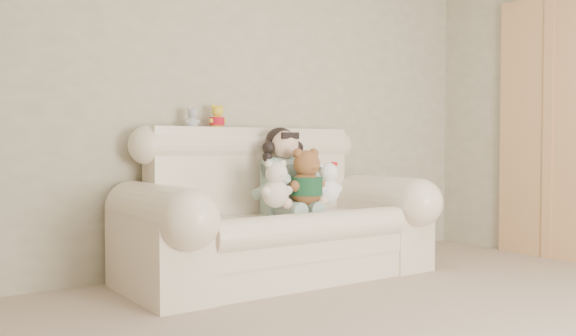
{
  "coord_description": "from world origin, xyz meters",
  "views": [
    {
      "loc": [
        -2.31,
        -1.44,
        0.89
      ],
      "look_at": [
        0.02,
        1.9,
        0.75
      ],
      "focal_mm": 38.41,
      "sensor_mm": 36.0,
      "label": 1
    }
  ],
  "objects": [
    {
      "name": "seated_child",
      "position": [
        0.11,
        2.08,
        0.73
      ],
      "size": [
        0.44,
        0.51,
        0.62
      ],
      "primitive_type": null,
      "rotation": [
        0.0,
        0.0,
        -0.17
      ],
      "color": "#2C6850",
      "rests_on": "sofa"
    },
    {
      "name": "brown_teddy",
      "position": [
        0.14,
        1.87,
        0.72
      ],
      "size": [
        0.33,
        0.28,
        0.45
      ],
      "primitive_type": null,
      "rotation": [
        0.0,
        0.0,
        -0.21
      ],
      "color": "brown",
      "rests_on": "sofa"
    },
    {
      "name": "cream_teddy",
      "position": [
        -0.11,
        1.86,
        0.68
      ],
      "size": [
        0.25,
        0.21,
        0.36
      ],
      "primitive_type": null,
      "rotation": [
        0.0,
        0.0,
        -0.15
      ],
      "color": "silver",
      "rests_on": "sofa"
    },
    {
      "name": "white_cat",
      "position": [
        0.31,
        1.85,
        0.67
      ],
      "size": [
        0.27,
        0.24,
        0.34
      ],
      "primitive_type": null,
      "rotation": [
        0.0,
        0.0,
        -0.38
      ],
      "color": "white",
      "rests_on": "sofa"
    },
    {
      "name": "door_panel",
      "position": [
        2.22,
        1.4,
        1.05
      ],
      "size": [
        0.06,
        0.9,
        2.1
      ],
      "primitive_type": "cube",
      "color": "#A47446",
      "rests_on": "floor"
    },
    {
      "name": "yellow_mini_bear",
      "position": [
        -0.25,
        2.38,
        1.11
      ],
      "size": [
        0.15,
        0.12,
        0.21
      ],
      "primitive_type": null,
      "rotation": [
        0.0,
        0.0,
        0.18
      ],
      "color": "yellow",
      "rests_on": "sofa"
    },
    {
      "name": "grey_mini_plush",
      "position": [
        -0.45,
        2.36,
        1.1
      ],
      "size": [
        0.14,
        0.12,
        0.18
      ],
      "primitive_type": null,
      "rotation": [
        0.0,
        0.0,
        0.4
      ],
      "color": "#BBBAC1",
      "rests_on": "sofa"
    },
    {
      "name": "wall_back",
      "position": [
        0.0,
        2.5,
        1.3
      ],
      "size": [
        4.5,
        0.0,
        4.5
      ],
      "primitive_type": "plane",
      "rotation": [
        1.57,
        0.0,
        0.0
      ],
      "color": "#BEB497",
      "rests_on": "ground"
    },
    {
      "name": "sofa",
      "position": [
        0.02,
        2.0,
        0.52
      ],
      "size": [
        2.1,
        0.95,
        1.03
      ],
      "primitive_type": null,
      "color": "beige",
      "rests_on": "floor"
    }
  ]
}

